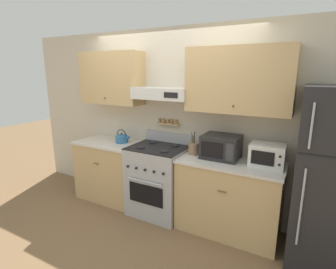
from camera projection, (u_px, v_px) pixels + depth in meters
ground_plane at (147, 221)px, 3.54m from camera, size 16.00×16.00×0.00m
wall_back at (171, 107)px, 3.66m from camera, size 5.20×0.46×2.55m
counter_left at (111, 170)px, 4.11m from camera, size 1.01×0.62×0.92m
counter_right at (229, 197)px, 3.23m from camera, size 1.24×0.62×0.92m
stove_range at (158, 180)px, 3.67m from camera, size 0.75×0.67×1.11m
tea_kettle at (122, 138)px, 3.95m from camera, size 0.25×0.19×0.20m
microwave at (221, 147)px, 3.23m from camera, size 0.45×0.37×0.29m
utensil_crock at (194, 148)px, 3.40m from camera, size 0.14×0.14×0.30m
toaster_oven at (267, 155)px, 2.96m from camera, size 0.38×0.29×0.26m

